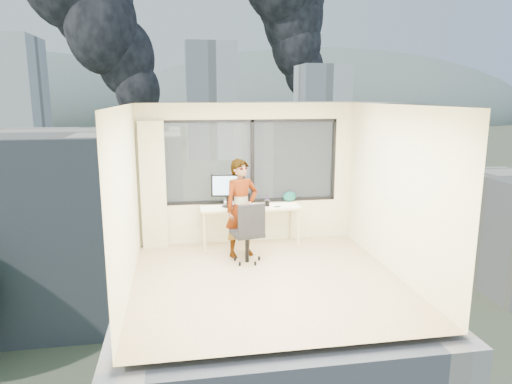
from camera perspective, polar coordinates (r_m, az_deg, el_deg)
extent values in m
cube|color=tan|center=(7.16, 1.36, -10.69)|extent=(4.00, 4.00, 0.01)
cube|color=white|center=(6.61, 1.47, 10.60)|extent=(4.00, 4.00, 0.01)
cube|color=#F6EFBE|center=(4.88, 5.92, -5.40)|extent=(4.00, 0.01, 2.60)
cube|color=#F6EFBE|center=(6.69, -15.66, -1.06)|extent=(0.01, 4.00, 2.60)
cube|color=#F6EFBE|center=(7.41, 16.78, 0.10)|extent=(0.01, 4.00, 2.60)
cube|color=beige|center=(8.53, -12.47, 0.80)|extent=(0.45, 0.14, 2.30)
cube|color=beige|center=(8.58, -0.74, -4.18)|extent=(1.80, 0.60, 0.75)
imported|color=#2D2D33|center=(7.94, -1.79, -2.01)|extent=(0.72, 0.60, 1.69)
cube|color=white|center=(8.63, -2.92, -1.26)|extent=(0.33, 0.29, 0.08)
cube|color=black|center=(8.44, 2.63, -1.78)|extent=(0.11, 0.07, 0.01)
cylinder|color=black|center=(8.49, 1.38, -1.35)|extent=(0.09, 0.09, 0.11)
ellipsoid|color=#0D4B4F|center=(8.85, 4.13, -0.55)|extent=(0.28, 0.20, 0.19)
cube|color=#515B3D|center=(127.60, -8.99, 4.15)|extent=(400.00, 400.00, 0.04)
cube|color=beige|center=(38.55, -20.89, -3.60)|extent=(16.00, 12.00, 14.00)
cube|color=white|center=(47.24, 6.87, 1.09)|extent=(14.00, 13.00, 16.00)
cube|color=silver|center=(106.98, -28.37, 8.97)|extent=(14.00, 14.00, 28.00)
cube|color=silver|center=(126.84, -5.53, 11.00)|extent=(13.00, 13.00, 30.00)
cube|color=silver|center=(153.67, 8.04, 10.33)|extent=(15.00, 15.00, 26.00)
ellipsoid|color=slate|center=(342.25, 7.70, 8.93)|extent=(300.00, 220.00, 96.00)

